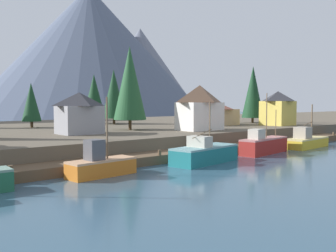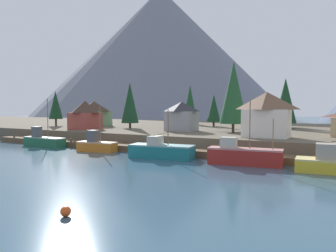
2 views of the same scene
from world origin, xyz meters
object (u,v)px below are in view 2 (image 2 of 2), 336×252
Objects in this scene: conifer_near_left at (284,101)px; conifer_far_left at (285,101)px; house_grey at (181,116)px; conifer_near_right at (233,92)px; house_green at (94,113)px; conifer_mid_right at (214,108)px; house_white at (266,114)px; fishing_boat_teal at (161,150)px; conifer_back_right at (130,103)px; channel_buoy at (66,211)px; fishing_boat_red at (244,155)px; house_red at (85,115)px; conifer_centre at (190,101)px; fishing_boat_green at (44,141)px; conifer_mid_left at (56,105)px; fishing_boat_orange at (96,145)px.

conifer_far_left is (1.30, -5.76, -0.03)m from conifer_near_left.
house_grey is 11.08m from conifer_near_right.
conifer_mid_right is (26.56, 13.28, 1.29)m from house_green.
house_white is (44.69, -9.85, 0.47)m from house_green.
conifer_near_right is at bearing 70.95° from fishing_boat_teal.
house_grey is at bearing -6.07° from conifer_back_right.
house_green reaches higher than fishing_boat_teal.
channel_buoy is (-4.24, -37.19, -5.78)m from house_white.
house_white is (-0.10, 12.06, 4.93)m from fishing_boat_red.
conifer_near_right is 46.09m from channel_buoy.
house_red is (6.75, -10.07, -0.06)m from house_green.
conifer_back_right is at bearing 173.93° from house_grey.
conifer_back_right is at bearing 48.56° from house_red.
conifer_mid_right reaches higher than house_grey.
fishing_boat_red is 0.85× the size of conifer_far_left.
conifer_far_left is at bearing -0.16° from conifer_mid_right.
conifer_centre reaches higher than fishing_boat_teal.
conifer_back_right is (5.90, 18.55, 7.12)m from fishing_boat_green.
house_grey is 0.44× the size of conifer_near_right.
fishing_boat_teal reaches higher than channel_buoy.
conifer_far_left reaches higher than conifer_mid_left.
conifer_mid_right is at bearing 26.71° from conifer_mid_left.
conifer_far_left reaches higher than fishing_boat_green.
conifer_mid_right is at bearing 26.57° from house_green.
fishing_boat_orange is at bearing -69.55° from conifer_back_right.
house_green is 0.72× the size of conifer_back_right.
conifer_far_left is at bearing -13.23° from conifer_centre.
conifer_back_right is (-6.99, 18.75, 7.11)m from fishing_boat_orange.
fishing_boat_red is 56.54m from conifer_mid_left.
fishing_boat_red is (37.52, -0.57, 0.15)m from fishing_boat_green.
conifer_near_left is at bearing 76.01° from conifer_near_right.
house_green is 0.94× the size of conifer_mid_right.
fishing_boat_orange is at bearing 167.47° from fishing_boat_teal.
fishing_boat_teal is 0.86× the size of conifer_far_left.
conifer_centre is at bearing 102.05° from fishing_boat_teal.
conifer_mid_right is 11.37m from conifer_centre.
fishing_boat_teal is at bearing 174.35° from fishing_boat_red.
fishing_boat_teal is at bearing -23.38° from conifer_mid_left.
conifer_far_left is (-1.54, 35.14, 7.41)m from fishing_boat_red.
house_white is at bearing 19.03° from fishing_boat_green.
channel_buoy is at bearing -92.66° from conifer_far_left.
fishing_boat_green is 25.78m from fishing_boat_teal.
conifer_mid_left is at bearing -152.84° from house_green.
fishing_boat_orange is 35.88m from conifer_mid_right.
conifer_mid_left is (-15.31, 5.67, 2.11)m from house_red.
fishing_boat_teal is (25.76, -1.04, 0.04)m from fishing_boat_green.
conifer_back_right reaches higher than conifer_mid_left.
fishing_boat_teal is 25.77m from channel_buoy.
conifer_near_right reaches higher than house_green.
conifer_mid_left is at bearing 143.71° from fishing_boat_orange.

